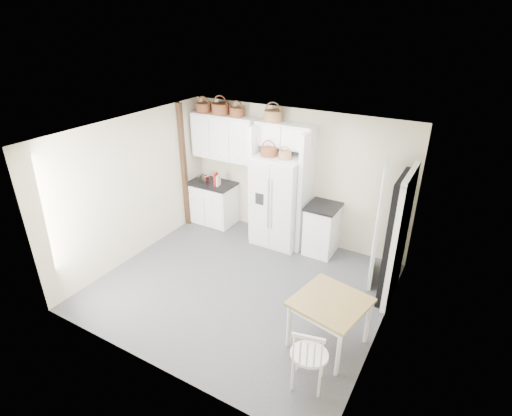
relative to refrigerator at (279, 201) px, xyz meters
The scene contains 28 objects.
floor 1.87m from the refrigerator, 84.77° to the right, with size 4.50×4.50×0.00m, color #3D3D41.
ceiling 2.37m from the refrigerator, 84.77° to the right, with size 4.50×4.50×0.00m, color white.
wall_back 0.57m from the refrigerator, 67.42° to the left, with size 4.50×4.50×0.00m, color beige.
wall_left 2.70m from the refrigerator, 142.02° to the right, with size 4.00×4.00×0.00m, color beige.
wall_right 2.93m from the refrigerator, 34.33° to the right, with size 4.00×4.00×0.00m, color beige.
refrigerator is the anchor object (origin of this frame).
base_cab_left 1.68m from the refrigerator, behind, with size 0.95×0.60×0.88m, color white.
base_cab_right 0.98m from the refrigerator, ahead, with size 0.53×0.63×0.93m, color white.
dining_table 2.89m from the refrigerator, 49.38° to the right, with size 0.88×0.88×0.73m, color olive.
windsor_chair 3.48m from the refrigerator, 57.06° to the right, with size 0.46×0.42×0.94m, color white.
counter_left 1.62m from the refrigerator, behind, with size 0.99×0.64×0.04m, color black.
counter_right 0.88m from the refrigerator, ahead, with size 0.57×0.68×0.04m, color black.
toaster 1.76m from the refrigerator, behind, with size 0.24×0.14×0.17m, color silver.
cookbook_red 1.46m from the refrigerator, behind, with size 0.04×0.17×0.25m, color #A3100F.
cookbook_cream 1.40m from the refrigerator, behind, with size 0.03×0.15×0.23m, color beige.
basket_upper_a 2.40m from the refrigerator, behind, with size 0.31×0.31×0.17m, color brown.
basket_upper_b 2.12m from the refrigerator, behind, with size 0.35×0.35×0.21m, color brown.
basket_upper_c 1.87m from the refrigerator, 169.59° to the left, with size 0.29×0.29×0.17m, color brown.
basket_bridge_a 1.59m from the refrigerator, 144.40° to the left, with size 0.35×0.35×0.20m, color brown.
basket_fridge_a 0.99m from the refrigerator, 152.08° to the right, with size 0.30×0.30×0.16m, color brown.
basket_fridge_b 0.97m from the refrigerator, 35.66° to the right, with size 0.23×0.23×0.13m, color brown.
upper_cabinet 1.70m from the refrigerator, behind, with size 1.40×0.34×0.90m, color white.
bridge_cabinet 1.25m from the refrigerator, 90.00° to the left, with size 1.12×0.34×0.45m, color white.
fridge_panel_left 0.57m from the refrigerator, behind, with size 0.08×0.60×2.30m, color white.
fridge_panel_right 0.57m from the refrigerator, ahead, with size 0.08×0.60×2.30m, color white.
trim_post 2.11m from the refrigerator, behind, with size 0.09×0.09×2.60m, color black.
doorway_void 2.40m from the refrigerator, 15.47° to the right, with size 0.18×0.85×2.05m, color black.
door_slab 1.98m from the refrigerator, ahead, with size 0.80×0.04×2.05m, color white.
Camera 1 is at (2.92, -4.61, 4.08)m, focal length 28.00 mm.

